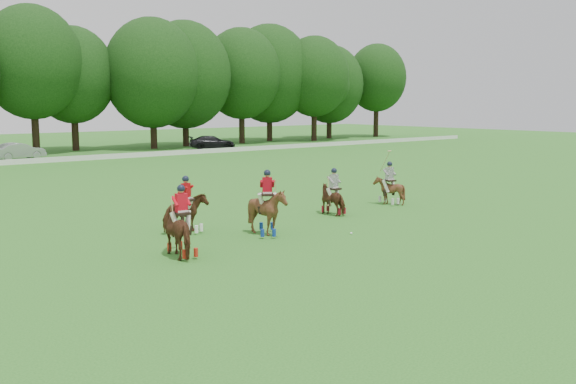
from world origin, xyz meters
TOP-DOWN VIEW (x-y plane):
  - ground at (0.00, 0.00)m, footprint 180.00×180.00m
  - car_mid at (3.24, 42.50)m, footprint 4.66×2.40m
  - car_right at (23.13, 42.50)m, footprint 5.27×3.79m
  - polo_red_a at (-3.65, 2.46)m, footprint 1.24×2.03m
  - polo_red_b at (-1.62, 5.64)m, footprint 1.89×1.80m
  - polo_red_c at (0.54, 3.36)m, footprint 2.12×2.16m
  - polo_stripe_a at (5.53, 5.02)m, footprint 1.01×1.64m
  - polo_stripe_b at (9.58, 5.38)m, footprint 1.31×1.42m
  - polo_ball at (3.06, 1.44)m, footprint 0.09×0.09m

SIDE VIEW (x-z plane):
  - ground at x=0.00m, z-range 0.00..0.00m
  - polo_ball at x=3.06m, z-range 0.00..0.09m
  - car_right at x=23.13m, z-range 0.00..1.42m
  - car_mid at x=3.24m, z-range 0.00..1.46m
  - polo_stripe_a at x=5.53m, z-range -0.31..1.78m
  - polo_stripe_b at x=9.58m, z-range -0.59..2.06m
  - polo_red_b at x=-1.62m, z-range -0.33..1.88m
  - polo_red_a at x=-3.65m, z-range -0.32..2.02m
  - polo_red_c at x=0.54m, z-range -0.33..2.15m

